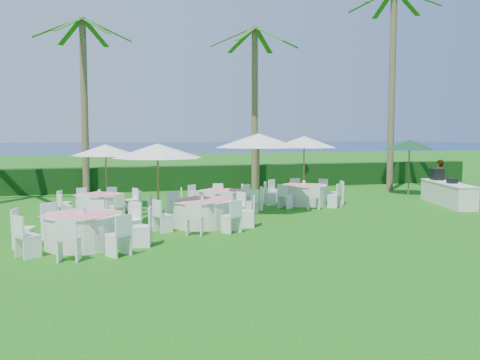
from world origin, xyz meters
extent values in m
plane|color=#166210|center=(0.00, 0.00, 0.00)|extent=(120.00, 120.00, 0.00)
cube|color=black|center=(0.00, 12.00, 0.60)|extent=(34.00, 1.00, 1.20)
plane|color=#070E4F|center=(0.00, 102.00, 0.00)|extent=(260.00, 260.00, 0.00)
cylinder|color=silver|center=(-4.79, -0.96, 0.41)|extent=(1.87, 1.87, 0.81)
cylinder|color=silver|center=(-4.79, -0.96, 0.82)|extent=(1.95, 1.95, 0.03)
cube|color=pink|center=(-4.79, -0.96, 0.85)|extent=(2.11, 2.11, 0.01)
cylinder|color=silver|center=(-4.79, -0.96, 0.93)|extent=(0.13, 0.13, 0.17)
cube|color=white|center=(-3.55, -0.19, 0.49)|extent=(0.63, 0.63, 0.98)
cube|color=white|center=(-4.46, 0.47, 0.49)|extent=(0.55, 0.55, 0.98)
cube|color=white|center=(-5.57, 0.28, 0.49)|extent=(0.63, 0.63, 0.98)
cube|color=white|center=(-6.22, -0.63, 0.49)|extent=(0.55, 0.55, 0.98)
cube|color=white|center=(-6.04, -1.73, 0.49)|extent=(0.63, 0.63, 0.98)
cube|color=white|center=(-5.13, -2.39, 0.49)|extent=(0.55, 0.55, 0.98)
cube|color=white|center=(-4.02, -2.20, 0.49)|extent=(0.63, 0.63, 0.98)
cube|color=white|center=(-3.37, -1.29, 0.49)|extent=(0.55, 0.55, 0.98)
cylinder|color=silver|center=(-1.26, 1.12, 0.39)|extent=(1.81, 1.81, 0.79)
cylinder|color=silver|center=(-1.26, 1.12, 0.80)|extent=(1.89, 1.89, 0.03)
cube|color=pink|center=(-1.26, 1.12, 0.82)|extent=(2.07, 2.07, 0.01)
cylinder|color=silver|center=(-1.26, 1.12, 0.91)|extent=(0.13, 0.13, 0.17)
cube|color=white|center=(0.04, 1.69, 0.47)|extent=(0.58, 0.58, 0.94)
cube|color=white|center=(-0.75, 2.44, 0.47)|extent=(0.57, 0.57, 0.94)
cube|color=white|center=(-1.83, 2.41, 0.47)|extent=(0.58, 0.58, 0.94)
cube|color=white|center=(-2.58, 1.63, 0.47)|extent=(0.57, 0.57, 0.94)
cube|color=white|center=(-2.55, 0.54, 0.47)|extent=(0.58, 0.58, 0.94)
cube|color=white|center=(-1.76, -0.20, 0.47)|extent=(0.57, 0.57, 0.94)
cube|color=white|center=(-0.68, -0.18, 0.47)|extent=(0.58, 0.58, 0.94)
cube|color=white|center=(0.07, 0.61, 0.47)|extent=(0.57, 0.57, 0.94)
cylinder|color=silver|center=(-4.17, 4.42, 0.35)|extent=(1.61, 1.61, 0.70)
cylinder|color=silver|center=(-4.17, 4.42, 0.71)|extent=(1.68, 1.68, 0.03)
cube|color=pink|center=(-4.17, 4.42, 0.73)|extent=(1.84, 1.84, 0.01)
cylinder|color=silver|center=(-4.17, 4.42, 0.82)|extent=(0.11, 0.11, 0.15)
cube|color=white|center=(-3.02, 4.93, 0.42)|extent=(0.52, 0.52, 0.84)
cube|color=white|center=(-3.72, 5.59, 0.42)|extent=(0.51, 0.51, 0.84)
cube|color=white|center=(-4.68, 5.57, 0.42)|extent=(0.52, 0.52, 0.84)
cube|color=white|center=(-5.34, 4.87, 0.42)|extent=(0.51, 0.51, 0.84)
cube|color=white|center=(-5.32, 3.91, 0.42)|extent=(0.52, 0.52, 0.84)
cube|color=white|center=(-4.62, 3.25, 0.42)|extent=(0.51, 0.51, 0.84)
cube|color=white|center=(-3.66, 3.27, 0.42)|extent=(0.52, 0.52, 0.84)
cube|color=white|center=(-3.00, 3.97, 0.42)|extent=(0.51, 0.51, 0.84)
cylinder|color=silver|center=(0.20, 4.09, 0.36)|extent=(1.67, 1.67, 0.73)
cylinder|color=silver|center=(0.20, 4.09, 0.74)|extent=(1.74, 1.74, 0.03)
cube|color=pink|center=(0.20, 4.09, 0.76)|extent=(1.86, 1.86, 0.01)
cylinder|color=silver|center=(0.20, 4.09, 0.85)|extent=(0.12, 0.12, 0.15)
cube|color=white|center=(1.25, 4.86, 0.44)|extent=(0.57, 0.57, 0.87)
cube|color=white|center=(0.40, 5.38, 0.44)|extent=(0.47, 0.47, 0.87)
cube|color=white|center=(-0.57, 5.15, 0.44)|extent=(0.57, 0.57, 0.87)
cube|color=white|center=(-1.09, 4.30, 0.44)|extent=(0.47, 0.47, 0.87)
cube|color=white|center=(-0.86, 3.33, 0.44)|extent=(0.57, 0.57, 0.87)
cube|color=white|center=(-0.01, 2.80, 0.44)|extent=(0.47, 0.47, 0.87)
cube|color=white|center=(0.96, 3.04, 0.44)|extent=(0.57, 0.57, 0.87)
cube|color=white|center=(1.49, 3.89, 0.44)|extent=(0.47, 0.47, 0.87)
cylinder|color=silver|center=(3.82, 4.84, 0.38)|extent=(1.77, 1.77, 0.77)
cylinder|color=silver|center=(3.82, 4.84, 0.78)|extent=(1.84, 1.84, 0.03)
cube|color=pink|center=(3.82, 4.84, 0.80)|extent=(1.97, 1.97, 0.01)
cylinder|color=silver|center=(3.82, 4.84, 0.89)|extent=(0.12, 0.12, 0.16)
cube|color=white|center=(4.95, 5.63, 0.46)|extent=(0.60, 0.60, 0.92)
cube|color=white|center=(4.06, 6.20, 0.46)|extent=(0.50, 0.50, 0.92)
cube|color=white|center=(3.02, 5.97, 0.46)|extent=(0.60, 0.60, 0.92)
cube|color=white|center=(2.46, 5.08, 0.46)|extent=(0.50, 0.50, 0.92)
cube|color=white|center=(2.69, 4.05, 0.46)|extent=(0.60, 0.60, 0.92)
cube|color=white|center=(3.58, 3.48, 0.46)|extent=(0.50, 0.50, 0.92)
cube|color=white|center=(4.61, 3.71, 0.46)|extent=(0.60, 0.60, 0.92)
cube|color=white|center=(5.18, 4.60, 0.46)|extent=(0.50, 0.50, 0.92)
cylinder|color=brown|center=(-2.52, 1.59, 1.23)|extent=(0.06, 0.06, 2.45)
cone|color=white|center=(-2.52, 1.59, 2.33)|extent=(2.76, 2.76, 0.44)
sphere|color=brown|center=(-2.52, 1.59, 2.48)|extent=(0.10, 0.10, 0.10)
cylinder|color=brown|center=(1.26, 3.05, 1.37)|extent=(0.07, 0.07, 2.75)
cone|color=white|center=(1.26, 3.05, 2.61)|extent=(3.14, 3.14, 0.49)
sphere|color=brown|center=(1.26, 3.05, 2.78)|extent=(0.11, 0.11, 0.11)
cylinder|color=brown|center=(-3.83, 6.12, 1.17)|extent=(0.06, 0.06, 2.34)
cone|color=white|center=(-3.83, 6.12, 2.23)|extent=(2.54, 2.54, 0.42)
sphere|color=brown|center=(-3.83, 6.12, 2.37)|extent=(0.09, 0.09, 0.09)
cylinder|color=brown|center=(4.21, 5.75, 1.32)|extent=(0.06, 0.06, 2.64)
cone|color=white|center=(4.21, 5.75, 2.51)|extent=(2.80, 2.80, 0.48)
sphere|color=brown|center=(4.21, 5.75, 2.67)|extent=(0.11, 0.11, 0.11)
cylinder|color=brown|center=(9.84, 6.51, 1.23)|extent=(0.06, 0.06, 2.46)
cone|color=#113F1D|center=(9.84, 6.51, 2.34)|extent=(2.32, 2.32, 0.44)
sphere|color=brown|center=(9.84, 6.51, 2.49)|extent=(0.10, 0.10, 0.10)
cube|color=silver|center=(9.27, 3.03, 0.43)|extent=(1.80, 3.90, 0.86)
cube|color=white|center=(9.27, 3.03, 0.88)|extent=(1.86, 3.96, 0.04)
cube|color=black|center=(9.58, 4.14, 1.14)|extent=(0.56, 0.63, 0.48)
cube|color=black|center=(9.16, 2.67, 1.00)|extent=(0.42, 0.42, 0.19)
imported|color=gray|center=(10.47, 5.15, 0.85)|extent=(0.62, 0.41, 1.70)
cylinder|color=brown|center=(-4.48, 11.13, 4.06)|extent=(0.32, 0.32, 8.13)
cube|color=#1E5B16|center=(-3.39, 11.09, 7.64)|extent=(2.21, 0.36, 1.00)
cube|color=#1E5B16|center=(-3.90, 12.06, 7.64)|extent=(1.41, 2.02, 1.00)
cube|color=#1E5B16|center=(-4.99, 12.10, 7.64)|extent=(1.28, 2.08, 1.00)
cube|color=#1E5B16|center=(-5.58, 11.17, 7.64)|extent=(2.21, 0.36, 1.00)
cube|color=#1E5B16|center=(-5.06, 10.20, 7.64)|extent=(1.41, 2.02, 1.00)
cube|color=#1E5B16|center=(-3.97, 10.16, 7.64)|extent=(1.28, 2.08, 1.00)
cylinder|color=brown|center=(3.71, 10.73, 4.05)|extent=(0.32, 0.32, 8.09)
cube|color=#1E5B16|center=(4.78, 10.52, 7.60)|extent=(2.22, 0.69, 1.00)
cube|color=#1E5B16|center=(4.42, 11.56, 7.60)|extent=(1.65, 1.85, 1.00)
cube|color=#1E5B16|center=(3.35, 11.76, 7.60)|extent=(0.99, 2.17, 1.00)
cube|color=#1E5B16|center=(2.63, 10.93, 7.60)|extent=(2.22, 0.69, 1.00)
cube|color=#1E5B16|center=(2.99, 9.90, 7.60)|extent=(1.65, 1.85, 1.00)
cube|color=#1E5B16|center=(4.07, 9.69, 7.60)|extent=(0.99, 2.17, 1.00)
cylinder|color=brown|center=(10.06, 8.41, 4.93)|extent=(0.32, 0.32, 9.86)
cube|color=#1E5B16|center=(11.06, 8.85, 9.37)|extent=(2.13, 1.15, 1.00)
cube|color=#1E5B16|center=(10.18, 9.50, 9.37)|extent=(0.51, 2.22, 1.00)
cube|color=#1E5B16|center=(9.18, 9.05, 9.37)|extent=(1.95, 1.53, 1.00)
camera|label=1|loc=(-4.93, -14.81, 2.86)|focal=40.00mm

